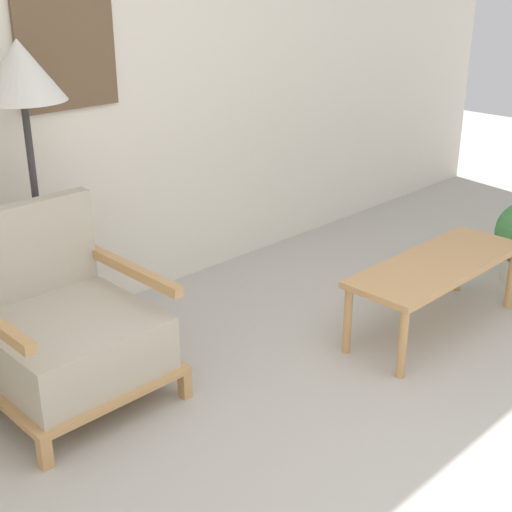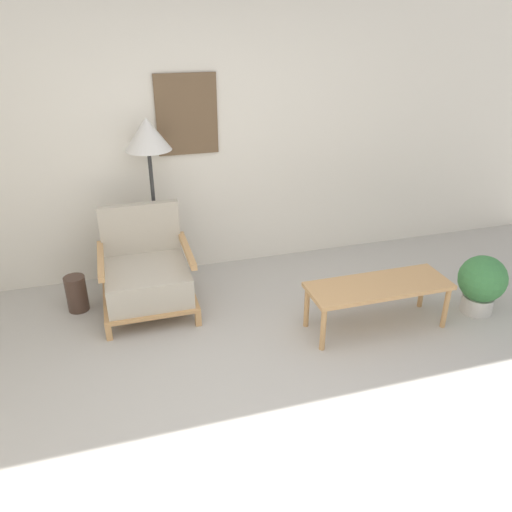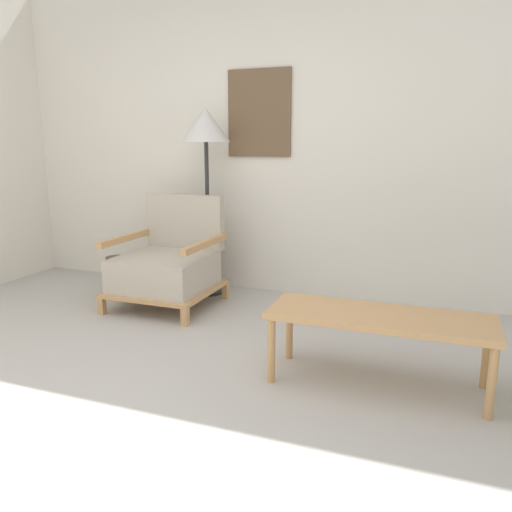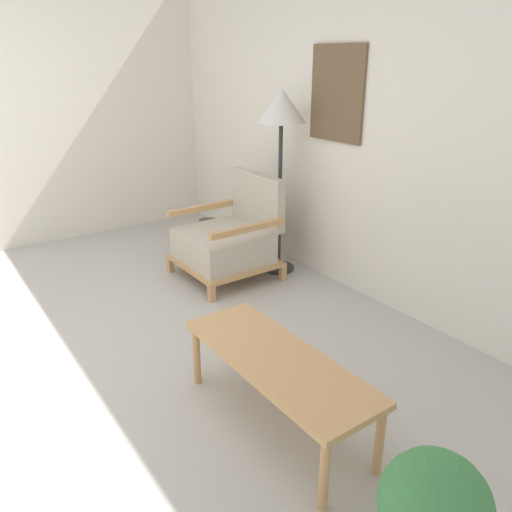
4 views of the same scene
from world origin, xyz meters
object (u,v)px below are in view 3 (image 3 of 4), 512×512
coffee_table (379,322)px  vase (117,275)px  armchair (168,265)px  floor_lamp (206,135)px

coffee_table → vase: 2.60m
armchair → floor_lamp: bearing=71.0°
armchair → vase: size_ratio=2.70×
coffee_table → vase: size_ratio=3.62×
floor_lamp → coffee_table: bearing=-38.1°
floor_lamp → coffee_table: 2.30m
armchair → floor_lamp: size_ratio=0.55×
floor_lamp → vase: floor_lamp is taller
coffee_table → vase: bearing=157.6°
armchair → floor_lamp: 1.13m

